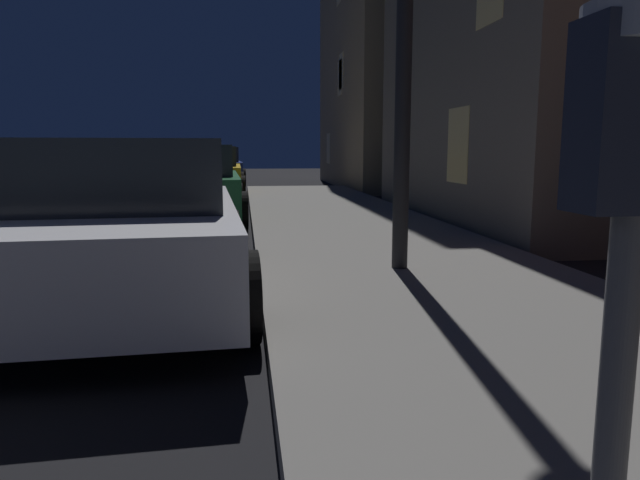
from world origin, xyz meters
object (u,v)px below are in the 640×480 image
(parking_meter, at_px, (629,229))
(car_yellow_cab, at_px, (207,172))
(car_white, at_px, (128,222))
(car_green, at_px, (188,184))
(car_blue, at_px, (216,166))

(parking_meter, bearing_deg, car_yellow_cab, 95.75)
(car_white, bearing_deg, parking_meter, -69.85)
(car_green, xyz_separation_m, car_blue, (0.00, 11.70, -0.01))
(car_green, bearing_deg, car_white, -89.99)
(car_yellow_cab, bearing_deg, parking_meter, -84.25)
(car_green, height_order, car_blue, same)
(parking_meter, distance_m, car_blue, 22.00)
(parking_meter, bearing_deg, car_green, 99.09)
(car_blue, bearing_deg, car_white, -90.00)
(car_green, distance_m, car_blue, 11.70)
(car_white, xyz_separation_m, car_yellow_cab, (-0.00, 11.80, -0.01))
(parking_meter, xyz_separation_m, car_white, (-1.64, 4.46, -0.51))
(car_white, height_order, car_green, same)
(car_green, height_order, car_yellow_cab, same)
(car_white, bearing_deg, car_blue, 90.00)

